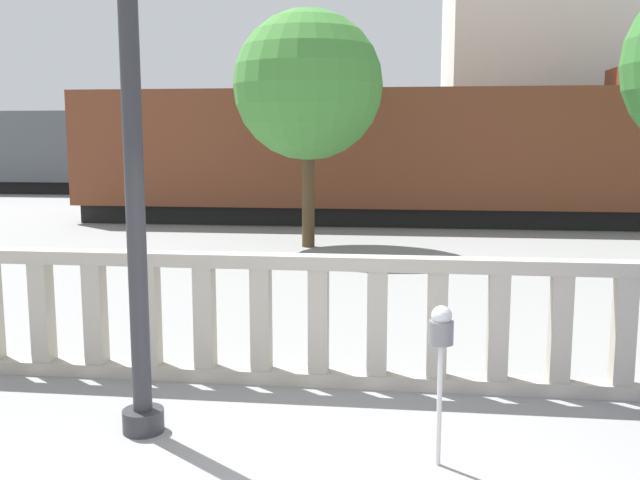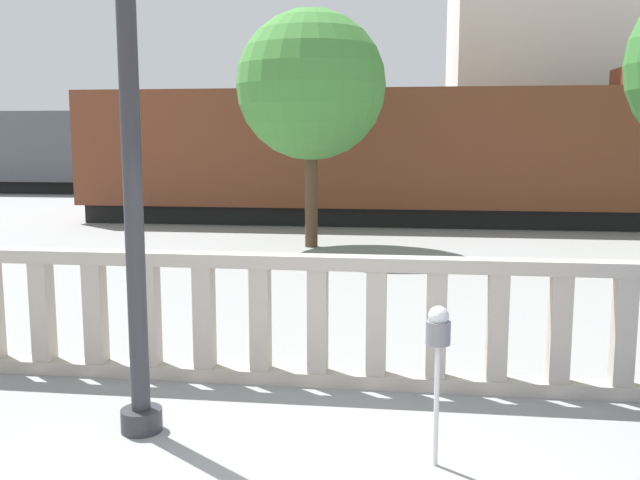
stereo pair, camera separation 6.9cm
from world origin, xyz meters
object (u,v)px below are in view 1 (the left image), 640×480
at_px(lamppost, 130,69).
at_px(train_far, 235,151).
at_px(tree_right, 308,86).
at_px(parking_meter, 441,336).
at_px(train_near, 391,154).

distance_m(lamppost, train_far, 25.80).
xyz_separation_m(lamppost, tree_right, (-0.01, 10.63, 0.58)).
distance_m(parking_meter, train_far, 26.75).
xyz_separation_m(train_near, tree_right, (-1.79, -4.86, 1.66)).
xyz_separation_m(train_far, tree_right, (5.30, -14.59, 1.79)).
xyz_separation_m(parking_meter, tree_right, (-2.56, 10.96, 2.65)).
bearing_deg(train_near, tree_right, -110.26).
relative_size(parking_meter, tree_right, 0.24).
bearing_deg(train_far, train_near, -53.91).
height_order(parking_meter, train_far, train_far).
bearing_deg(lamppost, train_near, 83.43).
bearing_deg(train_near, lamppost, -96.57).
height_order(lamppost, parking_meter, lamppost).
height_order(parking_meter, train_near, train_near).
xyz_separation_m(train_near, train_far, (-7.09, 9.73, -0.13)).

